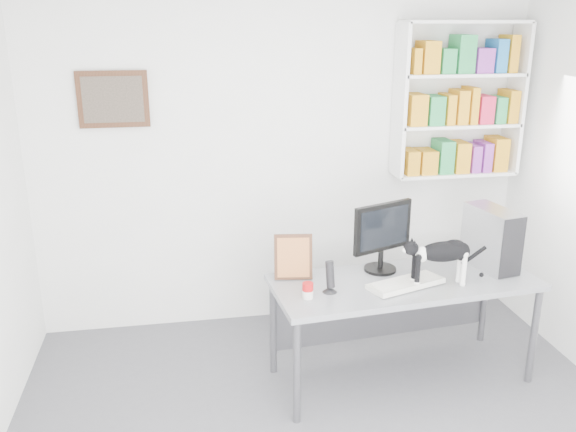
% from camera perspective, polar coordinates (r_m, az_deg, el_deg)
% --- Properties ---
extents(room, '(4.01, 4.01, 2.70)m').
position_cam_1_polar(room, '(3.10, 6.03, -3.34)').
color(room, '#515156').
rests_on(room, ground).
extents(bookshelf, '(1.03, 0.28, 1.24)m').
position_cam_1_polar(bookshelf, '(5.16, 15.70, 10.41)').
color(bookshelf, white).
rests_on(bookshelf, room).
extents(wall_art, '(0.52, 0.04, 0.42)m').
position_cam_1_polar(wall_art, '(4.80, -16.05, 10.45)').
color(wall_art, '#4B2718').
rests_on(wall_art, room).
extents(desk, '(1.88, 0.88, 0.76)m').
position_cam_1_polar(desk, '(4.45, 10.59, -10.36)').
color(desk, gray).
rests_on(desk, room).
extents(monitor, '(0.53, 0.39, 0.51)m').
position_cam_1_polar(monitor, '(4.32, 8.76, -1.92)').
color(monitor, black).
rests_on(monitor, desk).
extents(keyboard, '(0.56, 0.36, 0.04)m').
position_cam_1_polar(keyboard, '(4.18, 10.94, -6.21)').
color(keyboard, beige).
rests_on(keyboard, desk).
extents(pc_tower, '(0.27, 0.47, 0.44)m').
position_cam_1_polar(pc_tower, '(4.58, 18.49, -1.97)').
color(pc_tower, '#A4A5A9').
rests_on(pc_tower, desk).
extents(speaker, '(0.12, 0.12, 0.22)m').
position_cam_1_polar(speaker, '(3.99, 3.95, -5.66)').
color(speaker, black).
rests_on(speaker, desk).
extents(leaning_print, '(0.27, 0.14, 0.32)m').
position_cam_1_polar(leaning_print, '(4.18, 0.49, -3.77)').
color(leaning_print, '#4B2718').
rests_on(leaning_print, desk).
extents(soup_can, '(0.09, 0.09, 0.10)m').
position_cam_1_polar(soup_can, '(3.93, 1.86, -6.99)').
color(soup_can, '#B20F12').
rests_on(soup_can, desk).
extents(cat, '(0.53, 0.14, 0.33)m').
position_cam_1_polar(cat, '(4.19, 14.15, -4.27)').
color(cat, black).
rests_on(cat, desk).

